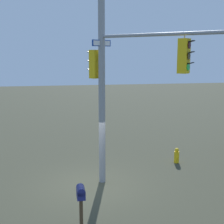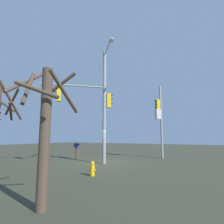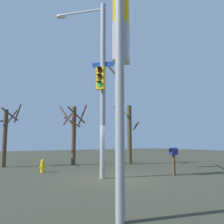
# 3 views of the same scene
# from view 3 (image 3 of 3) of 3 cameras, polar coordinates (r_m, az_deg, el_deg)

# --- Properties ---
(ground_plane) EXTENTS (80.00, 80.00, 0.00)m
(ground_plane) POSITION_cam_3_polar(r_m,az_deg,el_deg) (11.63, 0.77, -15.55)
(ground_plane) COLOR #393A2B
(main_signal_pole_assembly) EXTENTS (5.46, 3.74, 8.78)m
(main_signal_pole_assembly) POSITION_cam_3_polar(r_m,az_deg,el_deg) (12.67, -2.03, 7.54)
(main_signal_pole_assembly) COLOR gray
(main_signal_pole_assembly) RESTS_ON ground
(secondary_pole_assembly) EXTENTS (0.63, 0.65, 6.90)m
(secondary_pole_assembly) POSITION_cam_3_polar(r_m,az_deg,el_deg) (5.98, 2.01, 15.13)
(secondary_pole_assembly) COLOR gray
(secondary_pole_assembly) RESTS_ON ground
(fire_hydrant) EXTENTS (0.38, 0.24, 0.73)m
(fire_hydrant) POSITION_cam_3_polar(r_m,az_deg,el_deg) (14.58, -16.08, -12.20)
(fire_hydrant) COLOR yellow
(fire_hydrant) RESTS_ON ground
(mailbox) EXTENTS (0.44, 0.24, 1.41)m
(mailbox) POSITION_cam_3_polar(r_m,az_deg,el_deg) (13.12, 14.31, -9.51)
(mailbox) COLOR #4C3823
(mailbox) RESTS_ON ground
(bare_tree_behind_pole) EXTENTS (1.77, 1.82, 4.56)m
(bare_tree_behind_pole) POSITION_cam_3_polar(r_m,az_deg,el_deg) (18.64, -9.03, -4.64)
(bare_tree_behind_pole) COLOR #4A3629
(bare_tree_behind_pole) RESTS_ON ground
(bare_tree_across_street) EXTENTS (1.80, 1.97, 4.91)m
(bare_tree_across_street) POSITION_cam_3_polar(r_m,az_deg,el_deg) (19.01, 4.02, -4.79)
(bare_tree_across_street) COLOR #423F29
(bare_tree_across_street) RESTS_ON ground
(bare_tree_corner) EXTENTS (1.67, 1.61, 4.33)m
(bare_tree_corner) POSITION_cam_3_polar(r_m,az_deg,el_deg) (18.38, -23.87, -4.78)
(bare_tree_corner) COLOR #4B3C30
(bare_tree_corner) RESTS_ON ground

